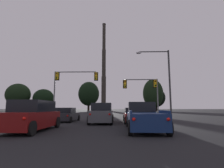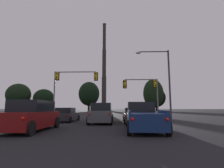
{
  "view_description": "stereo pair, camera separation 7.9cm",
  "coord_description": "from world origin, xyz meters",
  "px_view_note": "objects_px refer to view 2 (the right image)",
  "views": [
    {
      "loc": [
        1.74,
        -1.39,
        1.38
      ],
      "look_at": [
        0.86,
        30.37,
        5.8
      ],
      "focal_mm": 28.0,
      "sensor_mm": 36.0,
      "label": 1
    },
    {
      "loc": [
        1.82,
        -1.38,
        1.38
      ],
      "look_at": [
        0.86,
        30.37,
        5.8
      ],
      "focal_mm": 28.0,
      "sensor_mm": 36.0,
      "label": 2
    }
  ],
  "objects_px": {
    "suv_left_lane_second": "(32,116)",
    "suv_center_lane_front": "(102,113)",
    "sedan_right_lane_front": "(133,116)",
    "traffic_light_overhead_right": "(146,88)",
    "hatchback_left_lane_front": "(66,115)",
    "traffic_light_overhead_left": "(69,82)",
    "street_lamp": "(163,76)",
    "smokestack": "(104,75)",
    "pickup_truck_right_lane_second": "(143,117)"
  },
  "relations": [
    {
      "from": "traffic_light_overhead_right",
      "to": "street_lamp",
      "type": "height_order",
      "value": "street_lamp"
    },
    {
      "from": "suv_center_lane_front",
      "to": "traffic_light_overhead_right",
      "type": "relative_size",
      "value": 0.88
    },
    {
      "from": "traffic_light_overhead_right",
      "to": "suv_center_lane_front",
      "type": "bearing_deg",
      "value": -123.85
    },
    {
      "from": "sedan_right_lane_front",
      "to": "traffic_light_overhead_right",
      "type": "distance_m",
      "value": 8.67
    },
    {
      "from": "pickup_truck_right_lane_second",
      "to": "traffic_light_overhead_right",
      "type": "bearing_deg",
      "value": 81.64
    },
    {
      "from": "traffic_light_overhead_right",
      "to": "smokestack",
      "type": "bearing_deg",
      "value": 97.8
    },
    {
      "from": "suv_left_lane_second",
      "to": "street_lamp",
      "type": "bearing_deg",
      "value": 40.11
    },
    {
      "from": "hatchback_left_lane_front",
      "to": "smokestack",
      "type": "distance_m",
      "value": 108.0
    },
    {
      "from": "traffic_light_overhead_right",
      "to": "sedan_right_lane_front",
      "type": "bearing_deg",
      "value": -108.42
    },
    {
      "from": "suv_left_lane_second",
      "to": "sedan_right_lane_front",
      "type": "xyz_separation_m",
      "value": [
        6.88,
        6.58,
        -0.23
      ]
    },
    {
      "from": "pickup_truck_right_lane_second",
      "to": "traffic_light_overhead_right",
      "type": "distance_m",
      "value": 13.94
    },
    {
      "from": "suv_center_lane_front",
      "to": "traffic_light_overhead_right",
      "type": "distance_m",
      "value": 10.49
    },
    {
      "from": "pickup_truck_right_lane_second",
      "to": "hatchback_left_lane_front",
      "type": "bearing_deg",
      "value": 137.8
    },
    {
      "from": "suv_center_lane_front",
      "to": "smokestack",
      "type": "bearing_deg",
      "value": 93.75
    },
    {
      "from": "sedan_right_lane_front",
      "to": "smokestack",
      "type": "relative_size",
      "value": 0.07
    },
    {
      "from": "smokestack",
      "to": "traffic_light_overhead_right",
      "type": "bearing_deg",
      "value": -82.2
    },
    {
      "from": "pickup_truck_right_lane_second",
      "to": "suv_left_lane_second",
      "type": "bearing_deg",
      "value": -171.73
    },
    {
      "from": "traffic_light_overhead_left",
      "to": "traffic_light_overhead_right",
      "type": "bearing_deg",
      "value": 2.99
    },
    {
      "from": "suv_center_lane_front",
      "to": "suv_left_lane_second",
      "type": "relative_size",
      "value": 1.0
    },
    {
      "from": "suv_left_lane_second",
      "to": "smokestack",
      "type": "height_order",
      "value": "smokestack"
    },
    {
      "from": "traffic_light_overhead_right",
      "to": "street_lamp",
      "type": "bearing_deg",
      "value": -76.25
    },
    {
      "from": "hatchback_left_lane_front",
      "to": "traffic_light_overhead_right",
      "type": "relative_size",
      "value": 0.74
    },
    {
      "from": "pickup_truck_right_lane_second",
      "to": "street_lamp",
      "type": "bearing_deg",
      "value": 68.05
    },
    {
      "from": "hatchback_left_lane_front",
      "to": "traffic_light_overhead_left",
      "type": "height_order",
      "value": "traffic_light_overhead_left"
    },
    {
      "from": "traffic_light_overhead_left",
      "to": "traffic_light_overhead_right",
      "type": "height_order",
      "value": "traffic_light_overhead_left"
    },
    {
      "from": "pickup_truck_right_lane_second",
      "to": "traffic_light_overhead_left",
      "type": "xyz_separation_m",
      "value": [
        -8.55,
        12.72,
        4.29
      ]
    },
    {
      "from": "traffic_light_overhead_left",
      "to": "traffic_light_overhead_right",
      "type": "relative_size",
      "value": 1.19
    },
    {
      "from": "suv_center_lane_front",
      "to": "smokestack",
      "type": "distance_m",
      "value": 109.84
    },
    {
      "from": "traffic_light_overhead_left",
      "to": "traffic_light_overhead_right",
      "type": "distance_m",
      "value": 11.0
    },
    {
      "from": "street_lamp",
      "to": "suv_left_lane_second",
      "type": "bearing_deg",
      "value": -139.64
    },
    {
      "from": "suv_center_lane_front",
      "to": "sedan_right_lane_front",
      "type": "relative_size",
      "value": 1.04
    },
    {
      "from": "hatchback_left_lane_front",
      "to": "suv_center_lane_front",
      "type": "bearing_deg",
      "value": -22.69
    },
    {
      "from": "suv_center_lane_front",
      "to": "pickup_truck_right_lane_second",
      "type": "bearing_deg",
      "value": -58.58
    },
    {
      "from": "sedan_right_lane_front",
      "to": "street_lamp",
      "type": "bearing_deg",
      "value": 33.57
    },
    {
      "from": "traffic_light_overhead_left",
      "to": "suv_center_lane_front",
      "type": "bearing_deg",
      "value": -54.85
    },
    {
      "from": "sedan_right_lane_front",
      "to": "traffic_light_overhead_right",
      "type": "relative_size",
      "value": 0.85
    },
    {
      "from": "hatchback_left_lane_front",
      "to": "traffic_light_overhead_left",
      "type": "relative_size",
      "value": 0.63
    },
    {
      "from": "hatchback_left_lane_front",
      "to": "traffic_light_overhead_left",
      "type": "xyz_separation_m",
      "value": [
        -1.57,
        5.96,
        4.43
      ]
    },
    {
      "from": "street_lamp",
      "to": "sedan_right_lane_front",
      "type": "bearing_deg",
      "value": -146.89
    },
    {
      "from": "suv_left_lane_second",
      "to": "smokestack",
      "type": "distance_m",
      "value": 115.3
    },
    {
      "from": "street_lamp",
      "to": "smokestack",
      "type": "height_order",
      "value": "smokestack"
    },
    {
      "from": "suv_left_lane_second",
      "to": "sedan_right_lane_front",
      "type": "bearing_deg",
      "value": 43.5
    },
    {
      "from": "sedan_right_lane_front",
      "to": "traffic_light_overhead_right",
      "type": "bearing_deg",
      "value": 72.04
    },
    {
      "from": "smokestack",
      "to": "suv_left_lane_second",
      "type": "bearing_deg",
      "value": -87.9
    },
    {
      "from": "suv_left_lane_second",
      "to": "suv_center_lane_front",
      "type": "bearing_deg",
      "value": 56.35
    },
    {
      "from": "traffic_light_overhead_left",
      "to": "traffic_light_overhead_right",
      "type": "xyz_separation_m",
      "value": [
        10.95,
        0.57,
        -0.84
      ]
    },
    {
      "from": "sedan_right_lane_front",
      "to": "hatchback_left_lane_front",
      "type": "bearing_deg",
      "value": 172.57
    },
    {
      "from": "pickup_truck_right_lane_second",
      "to": "smokestack",
      "type": "height_order",
      "value": "smokestack"
    },
    {
      "from": "pickup_truck_right_lane_second",
      "to": "street_lamp",
      "type": "xyz_separation_m",
      "value": [
        3.64,
        8.24,
        4.27
      ]
    },
    {
      "from": "sedan_right_lane_front",
      "to": "street_lamp",
      "type": "xyz_separation_m",
      "value": [
        3.73,
        2.43,
        4.4
      ]
    }
  ]
}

